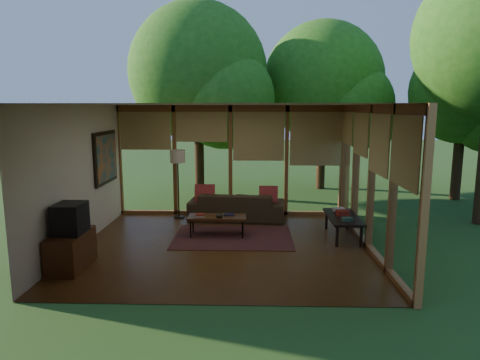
{
  "coord_description": "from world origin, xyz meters",
  "views": [
    {
      "loc": [
        0.54,
        -7.91,
        2.65
      ],
      "look_at": [
        0.29,
        0.7,
        1.18
      ],
      "focal_mm": 32.0,
      "sensor_mm": 36.0,
      "label": 1
    }
  ],
  "objects_px": {
    "media_cabinet": "(71,250)",
    "floor_lamp": "(178,160)",
    "sofa": "(237,206)",
    "television": "(70,218)",
    "side_console": "(343,218)",
    "coffee_table": "(217,218)"
  },
  "relations": [
    {
      "from": "media_cabinet",
      "to": "television",
      "type": "height_order",
      "value": "television"
    },
    {
      "from": "floor_lamp",
      "to": "sofa",
      "type": "bearing_deg",
      "value": -5.48
    },
    {
      "from": "side_console",
      "to": "sofa",
      "type": "bearing_deg",
      "value": 148.45
    },
    {
      "from": "side_console",
      "to": "floor_lamp",
      "type": "bearing_deg",
      "value": 157.54
    },
    {
      "from": "sofa",
      "to": "side_console",
      "type": "distance_m",
      "value": 2.62
    },
    {
      "from": "media_cabinet",
      "to": "television",
      "type": "distance_m",
      "value": 0.55
    },
    {
      "from": "media_cabinet",
      "to": "sofa",
      "type": "bearing_deg",
      "value": 50.47
    },
    {
      "from": "television",
      "to": "coffee_table",
      "type": "xyz_separation_m",
      "value": [
        2.26,
        1.86,
        -0.46
      ]
    },
    {
      "from": "media_cabinet",
      "to": "floor_lamp",
      "type": "xyz_separation_m",
      "value": [
        1.23,
        3.33,
        1.11
      ]
    },
    {
      "from": "media_cabinet",
      "to": "floor_lamp",
      "type": "distance_m",
      "value": 3.72
    },
    {
      "from": "side_console",
      "to": "television",
      "type": "bearing_deg",
      "value": -159.35
    },
    {
      "from": "sofa",
      "to": "media_cabinet",
      "type": "height_order",
      "value": "sofa"
    },
    {
      "from": "media_cabinet",
      "to": "coffee_table",
      "type": "height_order",
      "value": "media_cabinet"
    },
    {
      "from": "sofa",
      "to": "floor_lamp",
      "type": "distance_m",
      "value": 1.78
    },
    {
      "from": "sofa",
      "to": "coffee_table",
      "type": "height_order",
      "value": "sofa"
    },
    {
      "from": "floor_lamp",
      "to": "side_console",
      "type": "xyz_separation_m",
      "value": [
        3.64,
        -1.5,
        -1.0
      ]
    },
    {
      "from": "media_cabinet",
      "to": "side_console",
      "type": "relative_size",
      "value": 0.71
    },
    {
      "from": "floor_lamp",
      "to": "media_cabinet",
      "type": "bearing_deg",
      "value": -110.27
    },
    {
      "from": "media_cabinet",
      "to": "coffee_table",
      "type": "bearing_deg",
      "value": 39.09
    },
    {
      "from": "sofa",
      "to": "television",
      "type": "bearing_deg",
      "value": 55.2
    },
    {
      "from": "media_cabinet",
      "to": "coffee_table",
      "type": "distance_m",
      "value": 2.94
    },
    {
      "from": "side_console",
      "to": "media_cabinet",
      "type": "bearing_deg",
      "value": -159.42
    }
  ]
}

